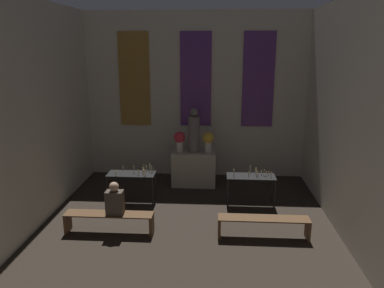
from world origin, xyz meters
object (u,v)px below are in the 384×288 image
altar (194,168)px  pew_back_left (109,219)px  flower_vase_right (208,140)px  flower_vase_left (180,140)px  candle_rack_left (132,177)px  candle_rack_right (251,180)px  person_seated (115,200)px  statue (194,132)px  pew_back_right (263,223)px

altar → pew_back_left: altar is taller
altar → flower_vase_right: size_ratio=2.16×
flower_vase_left → pew_back_left: (-1.22, -2.99, -1.02)m
flower_vase_right → pew_back_left: size_ratio=0.31×
candle_rack_left → candle_rack_right: candle_rack_right is taller
candle_rack_right → person_seated: 3.40m
person_seated → altar: bearing=63.6°
statue → pew_back_left: size_ratio=0.66×
flower_vase_right → person_seated: 3.58m
candle_rack_right → pew_back_right: 1.68m
statue → person_seated: 3.43m
person_seated → candle_rack_right: bearing=28.8°
flower_vase_left → candle_rack_right: (1.90, -1.35, -0.66)m
candle_rack_left → flower_vase_right: bearing=35.6°
statue → candle_rack_left: bearing=-137.7°
candle_rack_right → candle_rack_left: bearing=-180.0°
pew_back_right → candle_rack_right: bearing=94.4°
statue → altar: bearing=0.0°
statue → candle_rack_left: (-1.48, -1.35, -0.88)m
flower_vase_right → candle_rack_left: size_ratio=0.48×
candle_rack_left → candle_rack_right: bearing=0.0°
statue → pew_back_left: (-1.63, -2.99, -1.23)m
altar → pew_back_right: (1.63, -2.99, -0.17)m
pew_back_left → person_seated: 0.45m
flower_vase_left → person_seated: bearing=-109.9°
candle_rack_left → flower_vase_left: bearing=51.3°
statue → pew_back_right: bearing=-61.4°
pew_back_left → statue: bearing=61.4°
candle_rack_right → flower_vase_left: bearing=144.7°
altar → pew_back_right: bearing=-61.4°
pew_back_right → statue: bearing=118.6°
altar → flower_vase_left: 0.93m
statue → flower_vase_right: bearing=0.0°
candle_rack_left → person_seated: person_seated is taller
altar → flower_vase_right: (0.40, 0.00, 0.84)m
candle_rack_right → pew_back_right: (0.13, -1.64, -0.36)m
flower_vase_right → pew_back_right: (1.22, -2.99, -1.02)m
candle_rack_left → pew_back_right: 3.53m
candle_rack_right → altar: bearing=138.1°
altar → person_seated: size_ratio=1.76×
pew_back_right → person_seated: size_ratio=2.67×
flower_vase_left → candle_rack_right: size_ratio=0.48×
statue → candle_rack_left: statue is taller
flower_vase_right → altar: bearing=180.0°
flower_vase_left → candle_rack_left: size_ratio=0.48×
candle_rack_right → pew_back_right: bearing=-85.6°
candle_rack_left → person_seated: 1.64m
flower_vase_left → person_seated: flower_vase_left is taller
flower_vase_left → candle_rack_left: (-1.08, -1.35, -0.66)m
candle_rack_left → pew_back_right: size_ratio=0.63×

